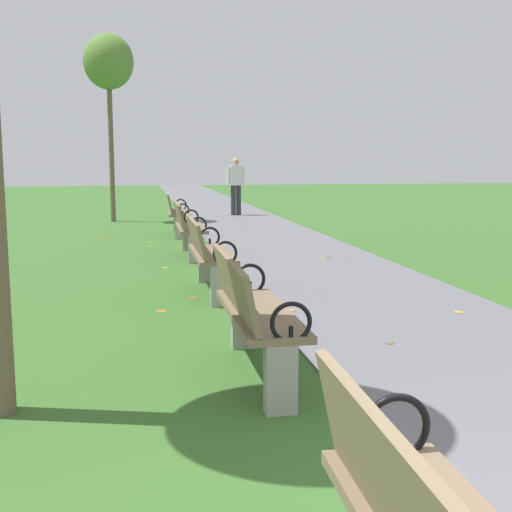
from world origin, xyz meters
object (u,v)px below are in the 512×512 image
(park_bench_5, at_px, (176,212))
(park_bench_4, at_px, (188,227))
(park_bench_2, at_px, (252,312))
(park_bench_3, at_px, (207,253))
(tree_2, at_px, (109,64))
(pedestrian_walking, at_px, (236,183))

(park_bench_5, bearing_deg, park_bench_4, -90.00)
(park_bench_2, distance_m, park_bench_3, 3.10)
(park_bench_5, distance_m, tree_2, 5.07)
(park_bench_3, bearing_deg, tree_2, 98.46)
(park_bench_3, xyz_separation_m, park_bench_5, (0.00, 6.24, 0.00))
(park_bench_2, xyz_separation_m, pedestrian_walking, (1.97, 13.94, 0.44))
(park_bench_2, height_order, pedestrian_walking, pedestrian_walking)
(park_bench_4, bearing_deg, park_bench_2, -90.00)
(tree_2, xyz_separation_m, pedestrian_walking, (3.40, 1.21, -3.05))
(park_bench_5, relative_size, pedestrian_walking, 1.00)
(tree_2, bearing_deg, park_bench_3, -81.54)
(pedestrian_walking, bearing_deg, park_bench_4, -104.23)
(park_bench_5, relative_size, tree_2, 0.34)
(park_bench_2, bearing_deg, pedestrian_walking, 81.96)
(park_bench_4, height_order, park_bench_5, same)
(tree_2, relative_size, pedestrian_walking, 2.91)
(pedestrian_walking, bearing_deg, park_bench_5, -113.17)
(park_bench_5, bearing_deg, pedestrian_walking, 66.83)
(park_bench_2, distance_m, pedestrian_walking, 14.09)
(tree_2, bearing_deg, pedestrian_walking, 19.64)
(park_bench_2, xyz_separation_m, tree_2, (-1.43, 12.73, 3.49))
(park_bench_5, bearing_deg, park_bench_3, -90.00)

